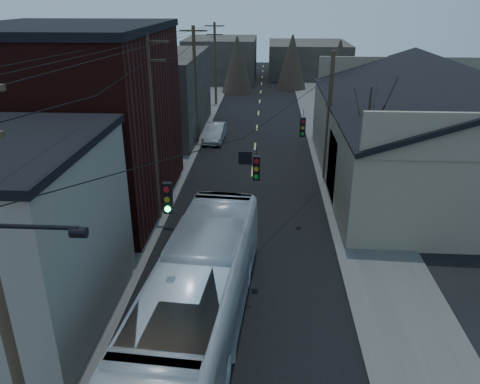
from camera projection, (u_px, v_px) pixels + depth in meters
name	position (u px, v px, depth m)	size (l,w,h in m)	color
road_surface	(254.00, 154.00, 37.21)	(9.00, 110.00, 0.02)	black
sidewalk_left	(173.00, 152.00, 37.55)	(4.00, 110.00, 0.12)	#474744
sidewalk_right	(337.00, 155.00, 36.83)	(4.00, 110.00, 0.12)	#474744
building_brick	(74.00, 122.00, 26.63)	(10.00, 12.00, 10.00)	black
building_left_far	(151.00, 94.00, 41.90)	(9.00, 14.00, 7.00)	#312D27
warehouse	(449.00, 143.00, 30.85)	(16.16, 20.60, 7.73)	#7B6C59
building_far_left	(221.00, 59.00, 68.57)	(10.00, 12.00, 6.00)	#312D27
building_far_right	(308.00, 59.00, 72.64)	(12.00, 14.00, 5.00)	#312D27
bare_tree	(365.00, 151.00, 26.26)	(0.40, 0.40, 7.20)	black
utility_lines	(204.00, 108.00, 30.07)	(11.24, 45.28, 10.50)	#382B1E
bus	(200.00, 293.00, 16.89)	(2.93, 12.53, 3.49)	silver
parked_car	(215.00, 132.00, 40.33)	(1.57, 4.51, 1.49)	#93979A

